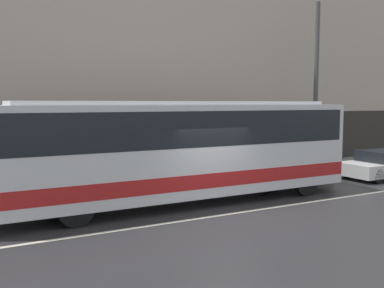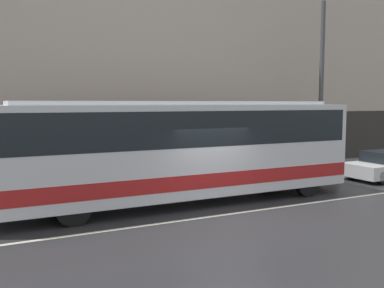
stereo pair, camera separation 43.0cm
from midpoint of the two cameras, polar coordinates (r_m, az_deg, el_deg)
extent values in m
plane|color=#2D2D30|center=(12.75, 3.60, -9.36)|extent=(60.00, 60.00, 0.00)
cube|color=gray|center=(17.50, -6.00, -5.06)|extent=(60.00, 2.94, 0.14)
cube|color=#B7A899|center=(19.05, -8.16, 16.39)|extent=(60.00, 0.30, 13.76)
cube|color=#2D2B28|center=(18.65, -7.76, -0.29)|extent=(60.00, 0.06, 2.80)
cube|color=beige|center=(12.75, 3.60, -9.35)|extent=(54.00, 0.14, 0.01)
cube|color=silver|center=(13.86, -2.55, -0.68)|extent=(12.09, 2.52, 2.85)
cube|color=#B21E1E|center=(13.98, -2.53, -4.25)|extent=(12.03, 2.54, 0.45)
cube|color=black|center=(13.80, -2.56, 2.23)|extent=(11.72, 2.54, 1.08)
cube|color=orange|center=(17.27, 15.67, 4.46)|extent=(0.12, 1.89, 0.28)
cube|color=silver|center=(13.78, -2.57, 5.48)|extent=(10.27, 2.14, 0.12)
cylinder|color=black|center=(15.65, 14.16, -4.89)|extent=(0.98, 0.28, 0.98)
cylinder|color=black|center=(17.30, 9.21, -3.81)|extent=(0.98, 0.28, 0.98)
cylinder|color=black|center=(11.87, -16.28, -8.26)|extent=(0.98, 0.28, 0.98)
cylinder|color=black|center=(13.98, -18.21, -6.24)|extent=(0.98, 0.28, 0.98)
cylinder|color=black|center=(18.93, 22.96, -3.95)|extent=(0.60, 0.20, 0.60)
cylinder|color=black|center=(19.96, 19.32, -3.35)|extent=(0.60, 0.20, 0.60)
cylinder|color=#4C4C4F|center=(21.33, 15.64, 7.43)|extent=(0.21, 0.21, 7.84)
camera|label=1|loc=(0.21, -90.88, -0.08)|focal=40.00mm
camera|label=2|loc=(0.21, 89.12, 0.08)|focal=40.00mm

